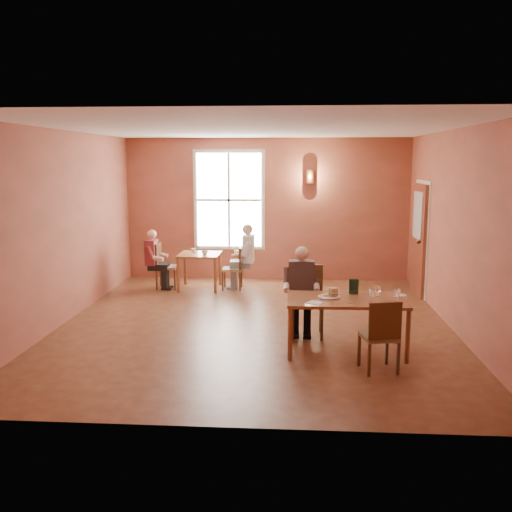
# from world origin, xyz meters

# --- Properties ---
(ground) EXTENTS (6.00, 7.00, 0.01)m
(ground) POSITION_xyz_m (0.00, 0.00, 0.00)
(ground) COLOR brown
(ground) RESTS_ON ground
(wall_back) EXTENTS (6.00, 0.04, 3.00)m
(wall_back) POSITION_xyz_m (0.00, 3.50, 1.50)
(wall_back) COLOR brown
(wall_back) RESTS_ON ground
(wall_front) EXTENTS (6.00, 0.04, 3.00)m
(wall_front) POSITION_xyz_m (0.00, -3.50, 1.50)
(wall_front) COLOR brown
(wall_front) RESTS_ON ground
(wall_left) EXTENTS (0.04, 7.00, 3.00)m
(wall_left) POSITION_xyz_m (-3.00, 0.00, 1.50)
(wall_left) COLOR brown
(wall_left) RESTS_ON ground
(wall_right) EXTENTS (0.04, 7.00, 3.00)m
(wall_right) POSITION_xyz_m (3.00, 0.00, 1.50)
(wall_right) COLOR brown
(wall_right) RESTS_ON ground
(ceiling) EXTENTS (6.00, 7.00, 0.04)m
(ceiling) POSITION_xyz_m (0.00, 0.00, 3.00)
(ceiling) COLOR white
(ceiling) RESTS_ON wall_back
(window) EXTENTS (1.36, 0.10, 1.96)m
(window) POSITION_xyz_m (-0.80, 3.45, 1.70)
(window) COLOR white
(window) RESTS_ON wall_back
(door) EXTENTS (0.12, 1.04, 2.10)m
(door) POSITION_xyz_m (2.94, 2.30, 1.05)
(door) COLOR maroon
(door) RESTS_ON ground
(wall_sconce) EXTENTS (0.16, 0.16, 0.28)m
(wall_sconce) POSITION_xyz_m (0.90, 3.40, 2.20)
(wall_sconce) COLOR brown
(wall_sconce) RESTS_ON wall_back
(main_table) EXTENTS (1.55, 0.87, 0.73)m
(main_table) POSITION_xyz_m (1.30, -1.20, 0.36)
(main_table) COLOR brown
(main_table) RESTS_ON ground
(chair_diner_main) EXTENTS (0.45, 0.45, 1.02)m
(chair_diner_main) POSITION_xyz_m (0.80, -0.55, 0.51)
(chair_diner_main) COLOR #54331A
(chair_diner_main) RESTS_ON ground
(diner_main) EXTENTS (0.50, 0.50, 1.24)m
(diner_main) POSITION_xyz_m (0.80, -0.58, 0.62)
(diner_main) COLOR black
(diner_main) RESTS_ON ground
(chair_empty) EXTENTS (0.47, 0.47, 0.90)m
(chair_empty) POSITION_xyz_m (1.64, -1.87, 0.45)
(chair_empty) COLOR #442C17
(chair_empty) RESTS_ON ground
(plate_food) EXTENTS (0.36, 0.36, 0.04)m
(plate_food) POSITION_xyz_m (1.07, -1.17, 0.75)
(plate_food) COLOR white
(plate_food) RESTS_ON main_table
(sandwich) EXTENTS (0.12, 0.12, 0.11)m
(sandwich) POSITION_xyz_m (1.12, -1.15, 0.78)
(sandwich) COLOR tan
(sandwich) RESTS_ON main_table
(goblet_a) EXTENTS (0.09, 0.09, 0.18)m
(goblet_a) POSITION_xyz_m (1.72, -1.09, 0.82)
(goblet_a) COLOR silver
(goblet_a) RESTS_ON main_table
(goblet_b) EXTENTS (0.10, 0.10, 0.19)m
(goblet_b) POSITION_xyz_m (1.93, -1.36, 0.82)
(goblet_b) COLOR white
(goblet_b) RESTS_ON main_table
(goblet_c) EXTENTS (0.09, 0.09, 0.19)m
(goblet_c) POSITION_xyz_m (1.60, -1.38, 0.82)
(goblet_c) COLOR white
(goblet_c) RESTS_ON main_table
(menu_stand) EXTENTS (0.13, 0.07, 0.21)m
(menu_stand) POSITION_xyz_m (1.41, -0.93, 0.83)
(menu_stand) COLOR black
(menu_stand) RESTS_ON main_table
(knife) EXTENTS (0.21, 0.07, 0.00)m
(knife) POSITION_xyz_m (1.23, -1.44, 0.73)
(knife) COLOR white
(knife) RESTS_ON main_table
(napkin) EXTENTS (0.25, 0.25, 0.01)m
(napkin) POSITION_xyz_m (0.87, -1.46, 0.73)
(napkin) COLOR white
(napkin) RESTS_ON main_table
(side_plate) EXTENTS (0.20, 0.20, 0.01)m
(side_plate) POSITION_xyz_m (2.03, -1.00, 0.74)
(side_plate) COLOR white
(side_plate) RESTS_ON main_table
(sunglasses) EXTENTS (0.15, 0.07, 0.02)m
(sunglasses) POSITION_xyz_m (1.88, -1.50, 0.74)
(sunglasses) COLOR black
(sunglasses) RESTS_ON main_table
(second_table) EXTENTS (0.80, 0.80, 0.71)m
(second_table) POSITION_xyz_m (-1.28, 2.43, 0.35)
(second_table) COLOR brown
(second_table) RESTS_ON ground
(chair_diner_white) EXTENTS (0.38, 0.38, 0.85)m
(chair_diner_white) POSITION_xyz_m (-0.63, 2.43, 0.42)
(chair_diner_white) COLOR brown
(chair_diner_white) RESTS_ON ground
(diner_white) EXTENTS (0.50, 0.50, 1.25)m
(diner_white) POSITION_xyz_m (-0.60, 2.43, 0.62)
(diner_white) COLOR silver
(diner_white) RESTS_ON ground
(chair_diner_maroon) EXTENTS (0.40, 0.40, 0.90)m
(chair_diner_maroon) POSITION_xyz_m (-1.93, 2.43, 0.45)
(chair_diner_maroon) COLOR #552C1D
(chair_diner_maroon) RESTS_ON ground
(diner_maroon) EXTENTS (0.46, 0.46, 1.15)m
(diner_maroon) POSITION_xyz_m (-1.96, 2.43, 0.57)
(diner_maroon) COLOR maroon
(diner_maroon) RESTS_ON ground
(cup_a) EXTENTS (0.12, 0.12, 0.09)m
(cup_a) POSITION_xyz_m (-1.15, 2.32, 0.76)
(cup_a) COLOR white
(cup_a) RESTS_ON second_table
(cup_b) EXTENTS (0.11, 0.11, 0.08)m
(cup_b) POSITION_xyz_m (-1.42, 2.58, 0.75)
(cup_b) COLOR silver
(cup_b) RESTS_ON second_table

